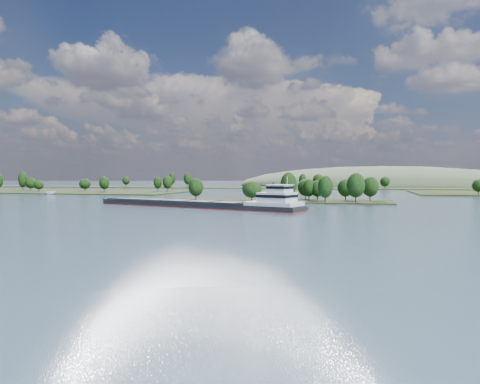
# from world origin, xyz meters

# --- Properties ---
(ground) EXTENTS (1800.00, 1800.00, 0.00)m
(ground) POSITION_xyz_m (0.00, 120.00, 0.00)
(ground) COLOR #3A5064
(ground) RESTS_ON ground
(tree_island) EXTENTS (100.00, 31.01, 13.95)m
(tree_island) POSITION_xyz_m (7.09, 178.33, 3.77)
(tree_island) COLOR black
(tree_island) RESTS_ON ground
(back_shoreline) EXTENTS (900.00, 60.00, 14.98)m
(back_shoreline) POSITION_xyz_m (9.07, 399.74, 0.75)
(back_shoreline) COLOR black
(back_shoreline) RESTS_ON ground
(hill_west) EXTENTS (320.00, 160.00, 44.00)m
(hill_west) POSITION_xyz_m (60.00, 500.00, 0.00)
(hill_west) COLOR #42553A
(hill_west) RESTS_ON ground
(cargo_barge) EXTENTS (88.60, 40.09, 12.20)m
(cargo_barge) POSITION_xyz_m (-19.61, 132.79, 1.54)
(cargo_barge) COLOR black
(cargo_barge) RESTS_ON ground
(motorboat) EXTENTS (6.81, 2.58, 2.63)m
(motorboat) POSITION_xyz_m (-148.11, 217.55, 1.31)
(motorboat) COLOR silver
(motorboat) RESTS_ON ground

